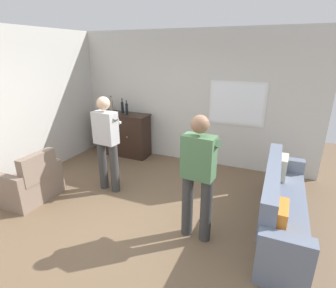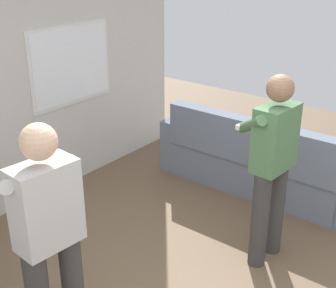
{
  "view_description": "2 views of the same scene",
  "coord_description": "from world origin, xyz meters",
  "px_view_note": "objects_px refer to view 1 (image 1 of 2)",
  "views": [
    {
      "loc": [
        1.75,
        -2.72,
        2.38
      ],
      "look_at": [
        0.29,
        0.66,
        1.06
      ],
      "focal_mm": 28.0,
      "sensor_mm": 36.0,
      "label": 1
    },
    {
      "loc": [
        -2.35,
        -1.33,
        2.6
      ],
      "look_at": [
        0.36,
        0.79,
        1.12
      ],
      "focal_mm": 50.0,
      "sensor_mm": 36.0,
      "label": 2
    }
  ],
  "objects_px": {
    "bottle_wine_green": "(127,109)",
    "person_standing_right": "(198,173)",
    "person_standing_left": "(107,140)",
    "armchair": "(31,183)",
    "sideboard_cabinet": "(123,134)",
    "bottle_liquor_amber": "(122,107)",
    "bottle_spirits_clear": "(111,106)",
    "couch": "(281,205)"
  },
  "relations": [
    {
      "from": "sideboard_cabinet",
      "to": "bottle_wine_green",
      "type": "height_order",
      "value": "bottle_wine_green"
    },
    {
      "from": "sideboard_cabinet",
      "to": "person_standing_left",
      "type": "xyz_separation_m",
      "value": [
        0.69,
        -1.55,
        0.43
      ]
    },
    {
      "from": "bottle_spirits_clear",
      "to": "person_standing_left",
      "type": "height_order",
      "value": "person_standing_left"
    },
    {
      "from": "bottle_liquor_amber",
      "to": "person_standing_left",
      "type": "distance_m",
      "value": 1.77
    },
    {
      "from": "person_standing_right",
      "to": "bottle_spirits_clear",
      "type": "bearing_deg",
      "value": 141.86
    },
    {
      "from": "couch",
      "to": "bottle_liquor_amber",
      "type": "distance_m",
      "value": 3.95
    },
    {
      "from": "armchair",
      "to": "person_standing_left",
      "type": "bearing_deg",
      "value": 38.58
    },
    {
      "from": "bottle_spirits_clear",
      "to": "person_standing_right",
      "type": "bearing_deg",
      "value": -38.14
    },
    {
      "from": "bottle_liquor_amber",
      "to": "bottle_spirits_clear",
      "type": "bearing_deg",
      "value": 179.77
    },
    {
      "from": "armchair",
      "to": "person_standing_right",
      "type": "xyz_separation_m",
      "value": [
        2.82,
        0.19,
        0.65
      ]
    },
    {
      "from": "couch",
      "to": "sideboard_cabinet",
      "type": "height_order",
      "value": "sideboard_cabinet"
    },
    {
      "from": "bottle_spirits_clear",
      "to": "person_standing_left",
      "type": "distance_m",
      "value": 1.91
    },
    {
      "from": "bottle_liquor_amber",
      "to": "bottle_spirits_clear",
      "type": "xyz_separation_m",
      "value": [
        -0.31,
        0.0,
        0.02
      ]
    },
    {
      "from": "bottle_liquor_amber",
      "to": "sideboard_cabinet",
      "type": "bearing_deg",
      "value": -75.48
    },
    {
      "from": "armchair",
      "to": "bottle_wine_green",
      "type": "distance_m",
      "value": 2.5
    },
    {
      "from": "sideboard_cabinet",
      "to": "person_standing_right",
      "type": "xyz_separation_m",
      "value": [
        2.51,
        -2.16,
        0.43
      ]
    },
    {
      "from": "armchair",
      "to": "sideboard_cabinet",
      "type": "height_order",
      "value": "sideboard_cabinet"
    },
    {
      "from": "person_standing_left",
      "to": "couch",
      "type": "bearing_deg",
      "value": 0.91
    },
    {
      "from": "couch",
      "to": "person_standing_left",
      "type": "relative_size",
      "value": 1.4
    },
    {
      "from": "sideboard_cabinet",
      "to": "couch",
      "type": "bearing_deg",
      "value": -23.15
    },
    {
      "from": "person_standing_right",
      "to": "bottle_liquor_amber",
      "type": "bearing_deg",
      "value": 138.65
    },
    {
      "from": "armchair",
      "to": "sideboard_cabinet",
      "type": "distance_m",
      "value": 2.38
    },
    {
      "from": "bottle_liquor_amber",
      "to": "bottle_spirits_clear",
      "type": "distance_m",
      "value": 0.31
    },
    {
      "from": "person_standing_right",
      "to": "armchair",
      "type": "bearing_deg",
      "value": -176.11
    },
    {
      "from": "armchair",
      "to": "person_standing_right",
      "type": "height_order",
      "value": "person_standing_right"
    },
    {
      "from": "sideboard_cabinet",
      "to": "person_standing_left",
      "type": "distance_m",
      "value": 1.75
    },
    {
      "from": "bottle_spirits_clear",
      "to": "bottle_liquor_amber",
      "type": "bearing_deg",
      "value": -0.23
    },
    {
      "from": "bottle_spirits_clear",
      "to": "bottle_wine_green",
      "type": "bearing_deg",
      "value": -12.4
    },
    {
      "from": "bottle_wine_green",
      "to": "person_standing_right",
      "type": "distance_m",
      "value": 3.15
    },
    {
      "from": "sideboard_cabinet",
      "to": "person_standing_right",
      "type": "height_order",
      "value": "person_standing_right"
    },
    {
      "from": "armchair",
      "to": "bottle_spirits_clear",
      "type": "relative_size",
      "value": 2.36
    },
    {
      "from": "sideboard_cabinet",
      "to": "person_standing_right",
      "type": "relative_size",
      "value": 0.77
    },
    {
      "from": "armchair",
      "to": "sideboard_cabinet",
      "type": "bearing_deg",
      "value": 82.44
    },
    {
      "from": "couch",
      "to": "person_standing_right",
      "type": "relative_size",
      "value": 1.4
    },
    {
      "from": "couch",
      "to": "bottle_liquor_amber",
      "type": "bearing_deg",
      "value": 156.16
    },
    {
      "from": "armchair",
      "to": "bottle_spirits_clear",
      "type": "height_order",
      "value": "bottle_spirits_clear"
    },
    {
      "from": "couch",
      "to": "armchair",
      "type": "bearing_deg",
      "value": -167.57
    },
    {
      "from": "armchair",
      "to": "bottle_liquor_amber",
      "type": "xyz_separation_m",
      "value": [
        0.3,
        2.41,
        0.85
      ]
    },
    {
      "from": "sideboard_cabinet",
      "to": "person_standing_right",
      "type": "bearing_deg",
      "value": -40.77
    },
    {
      "from": "couch",
      "to": "bottle_wine_green",
      "type": "distance_m",
      "value": 3.74
    },
    {
      "from": "bottle_liquor_amber",
      "to": "person_standing_left",
      "type": "height_order",
      "value": "person_standing_left"
    },
    {
      "from": "bottle_wine_green",
      "to": "person_standing_left",
      "type": "height_order",
      "value": "person_standing_left"
    }
  ]
}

